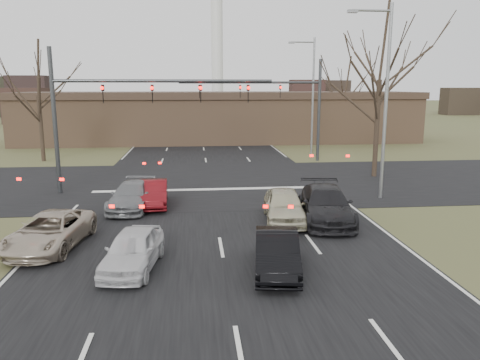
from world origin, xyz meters
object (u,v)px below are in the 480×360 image
object	(u,v)px
building	(220,116)
car_charcoal_sedan	(326,205)
car_grey_ahead	(132,196)
car_black_hatch	(277,252)
car_silver_ahead	(284,205)
mast_arm_far	(284,98)
mast_arm_near	(115,102)
car_silver_suv	(50,231)
streetlight_right_far	(311,90)
car_white_sedan	(133,250)
car_red_ahead	(153,194)
streetlight_right_near	(383,93)

from	to	relation	value
building	car_charcoal_sedan	world-z (taller)	building
building	car_grey_ahead	size ratio (longest dim) A/B	9.49
car_black_hatch	car_silver_ahead	xyz separation A→B (m)	(1.33, 5.62, 0.08)
building	mast_arm_far	distance (m)	15.75
mast_arm_near	car_silver_suv	world-z (taller)	mast_arm_near
streetlight_right_far	car_charcoal_sedan	size ratio (longest dim) A/B	1.91
building	car_white_sedan	xyz separation A→B (m)	(-5.00, -36.75, -2.01)
car_black_hatch	car_red_ahead	bearing A→B (deg)	125.48
streetlight_right_far	car_black_hatch	size ratio (longest dim) A/B	2.54
car_black_hatch	car_grey_ahead	distance (m)	10.26
car_charcoal_sedan	car_red_ahead	bearing A→B (deg)	163.44
car_grey_ahead	building	bearing A→B (deg)	84.38
mast_arm_near	mast_arm_far	distance (m)	15.17
mast_arm_far	car_silver_ahead	xyz separation A→B (m)	(-3.18, -16.81, -4.29)
building	car_charcoal_sedan	size ratio (longest dim) A/B	8.11
car_charcoal_sedan	car_red_ahead	size ratio (longest dim) A/B	1.35
car_silver_suv	car_grey_ahead	world-z (taller)	car_grey_ahead
car_white_sedan	car_red_ahead	world-z (taller)	car_white_sedan
mast_arm_near	car_red_ahead	xyz separation A→B (m)	(2.23, -3.46, -4.43)
mast_arm_near	car_red_ahead	size ratio (longest dim) A/B	3.13
car_silver_suv	car_silver_ahead	bearing A→B (deg)	23.47
building	car_red_ahead	bearing A→B (deg)	-99.96
car_silver_ahead	car_charcoal_sedan	bearing A→B (deg)	0.30
streetlight_right_near	car_black_hatch	xyz separation A→B (m)	(-7.15, -9.43, -4.94)
streetlight_right_far	car_white_sedan	size ratio (longest dim) A/B	2.60
building	car_grey_ahead	xyz separation A→B (m)	(-6.00, -28.89, -2.02)
car_charcoal_sedan	car_grey_ahead	distance (m)	9.37
car_silver_suv	car_red_ahead	xyz separation A→B (m)	(3.30, 5.92, -0.01)
mast_arm_near	car_red_ahead	bearing A→B (deg)	-57.22
streetlight_right_near	car_charcoal_sedan	xyz separation A→B (m)	(-3.98, -3.97, -4.83)
mast_arm_far	streetlight_right_far	xyz separation A→B (m)	(3.14, 4.00, 0.57)
car_silver_suv	streetlight_right_far	bearing A→B (deg)	64.23
building	mast_arm_far	size ratio (longest dim) A/B	3.81
car_white_sedan	car_silver_suv	bearing A→B (deg)	152.37
streetlight_right_far	mast_arm_far	bearing A→B (deg)	-128.11
car_white_sedan	car_black_hatch	size ratio (longest dim) A/B	0.98
mast_arm_far	car_silver_suv	bearing A→B (deg)	-122.79
mast_arm_far	streetlight_right_near	xyz separation A→B (m)	(2.64, -13.00, 0.57)
mast_arm_far	car_silver_ahead	size ratio (longest dim) A/B	2.60
car_black_hatch	car_charcoal_sedan	distance (m)	6.32
mast_arm_far	car_white_sedan	world-z (taller)	mast_arm_far
streetlight_right_near	car_red_ahead	xyz separation A→B (m)	(-11.82, -0.46, -4.95)
streetlight_right_far	car_red_ahead	xyz separation A→B (m)	(-12.32, -17.46, -4.95)
car_white_sedan	car_black_hatch	xyz separation A→B (m)	(4.67, -0.68, -0.01)
streetlight_right_far	car_white_sedan	distance (m)	28.97
car_charcoal_sedan	building	bearing A→B (deg)	102.65
car_silver_suv	car_black_hatch	xyz separation A→B (m)	(7.97, -3.05, 0.00)
streetlight_right_near	car_grey_ahead	bearing A→B (deg)	-176.04
car_grey_ahead	car_red_ahead	world-z (taller)	car_grey_ahead
car_silver_suv	car_charcoal_sedan	xyz separation A→B (m)	(11.15, 2.41, 0.11)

